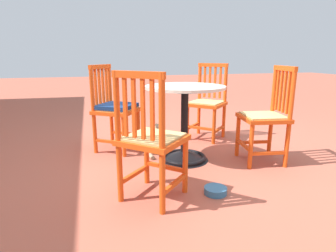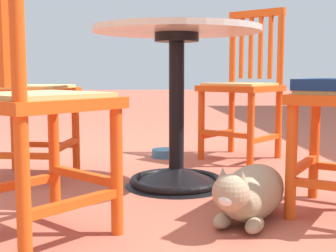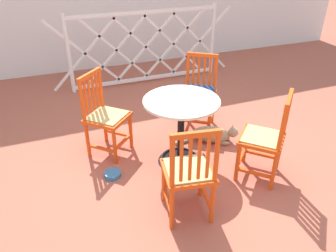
% 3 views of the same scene
% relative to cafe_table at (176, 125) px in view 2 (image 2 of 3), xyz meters
% --- Properties ---
extents(ground_plane, '(24.00, 24.00, 0.00)m').
position_rel_cafe_table_xyz_m(ground_plane, '(-0.04, -0.21, -0.28)').
color(ground_plane, '#AD5642').
extents(cafe_table, '(0.76, 0.76, 0.73)m').
position_rel_cafe_table_xyz_m(cafe_table, '(0.00, 0.00, 0.00)').
color(cafe_table, black).
rests_on(cafe_table, ground_plane).
extents(orange_chair_facing_out, '(0.57, 0.57, 0.91)m').
position_rel_cafe_table_xyz_m(orange_chair_facing_out, '(0.65, -0.52, 0.15)').
color(orange_chair_facing_out, '#E04C14').
rests_on(orange_chair_facing_out, ground_plane).
extents(orange_chair_tucked_in, '(0.57, 0.57, 0.91)m').
position_rel_cafe_table_xyz_m(orange_chair_tucked_in, '(-0.68, 0.47, 0.15)').
color(orange_chair_tucked_in, '#E04C14').
rests_on(orange_chair_tucked_in, ground_plane).
extents(orange_chair_near_fence, '(0.46, 0.46, 0.91)m').
position_rel_cafe_table_xyz_m(orange_chair_near_fence, '(-0.24, -0.73, 0.15)').
color(orange_chair_near_fence, '#E04C14').
rests_on(orange_chair_near_fence, ground_plane).
extents(tabby_cat, '(0.71, 0.40, 0.23)m').
position_rel_cafe_table_xyz_m(tabby_cat, '(0.52, 0.21, -0.19)').
color(tabby_cat, '#9E896B').
rests_on(tabby_cat, ground_plane).
extents(pet_water_bowl, '(0.17, 0.17, 0.05)m').
position_rel_cafe_table_xyz_m(pet_water_bowl, '(-0.74, 0.00, -0.26)').
color(pet_water_bowl, teal).
rests_on(pet_water_bowl, ground_plane).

